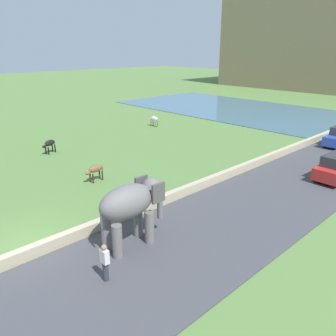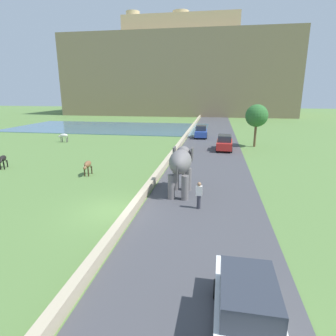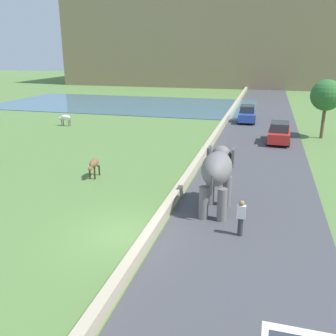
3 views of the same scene
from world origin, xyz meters
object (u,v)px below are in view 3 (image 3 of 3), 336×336
person_beside_elephant (241,218)px  car_red (279,133)px  elephant (217,171)px  car_blue (247,114)px  cow_brown (94,164)px  cow_white (65,118)px

person_beside_elephant → car_red: size_ratio=0.40×
elephant → car_blue: size_ratio=0.86×
car_blue → elephant: bearing=-90.0°
elephant → person_beside_elephant: (1.34, -2.34, -1.16)m
car_red → cow_brown: 16.24m
cow_brown → cow_white: 17.11m
elephant → person_beside_elephant: elephant is taller
elephant → cow_white: (-17.82, 16.97, -1.20)m
elephant → cow_brown: (-7.90, 3.04, -1.20)m
car_red → car_blue: 9.31m
cow_white → person_beside_elephant: bearing=-45.2°
person_beside_elephant → car_blue: (-1.34, 26.04, 0.03)m
elephant → cow_white: bearing=136.4°
person_beside_elephant → cow_white: person_beside_elephant is taller
elephant → cow_brown: 8.54m
car_blue → cow_brown: bearing=-110.9°
person_beside_elephant → cow_brown: person_beside_elephant is taller
car_red → cow_brown: size_ratio=2.89×
cow_brown → cow_white: same height
car_red → cow_brown: car_red is taller
car_blue → cow_brown: size_ratio=2.87×
elephant → person_beside_elephant: size_ratio=2.13×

